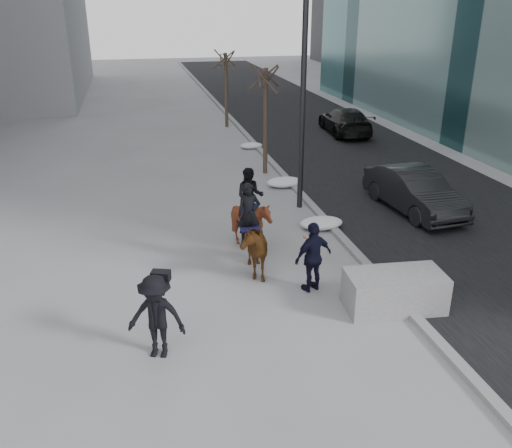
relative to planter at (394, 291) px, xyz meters
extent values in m
plane|color=gray|center=(-2.74, 0.86, -0.44)|extent=(120.00, 120.00, 0.00)
cube|color=black|center=(4.26, 10.86, -0.43)|extent=(8.00, 90.00, 0.01)
cube|color=gray|center=(0.26, 10.86, -0.38)|extent=(0.25, 90.00, 0.12)
cube|color=gray|center=(0.00, 0.00, 0.00)|extent=(2.27, 1.26, 0.87)
imported|color=black|center=(3.44, 5.62, 0.27)|extent=(1.89, 4.40, 1.41)
imported|color=black|center=(5.46, 16.94, 0.24)|extent=(2.23, 4.80, 1.36)
imported|color=#4B2A0F|center=(-2.80, 2.46, 0.33)|extent=(0.87, 1.84, 1.54)
imported|color=black|center=(-2.80, 2.61, 1.11)|extent=(0.60, 0.40, 1.61)
cube|color=#100E34|center=(-2.80, 2.61, 0.78)|extent=(0.49, 0.57, 0.06)
imported|color=#4B230F|center=(-2.48, 3.84, 0.33)|extent=(1.57, 1.67, 1.53)
imported|color=black|center=(-2.48, 3.99, 1.10)|extent=(0.91, 0.79, 1.59)
cube|color=#0F1A38|center=(-2.48, 3.99, 0.76)|extent=(0.62, 0.67, 0.06)
imported|color=black|center=(-1.53, 1.23, 0.44)|extent=(1.11, 0.74, 1.75)
cylinder|color=#C6440B|center=(-1.58, 1.78, 0.71)|extent=(0.04, 0.18, 0.07)
imported|color=black|center=(-5.32, -0.62, 0.44)|extent=(1.28, 0.99, 1.75)
cube|color=black|center=(-5.17, -0.37, 1.18)|extent=(0.41, 0.33, 0.20)
cylinder|color=black|center=(-0.14, 6.80, 4.06)|extent=(0.18, 0.18, 9.00)
ellipsoid|color=silver|center=(-0.04, 14.95, -0.30)|extent=(1.08, 0.69, 0.27)
ellipsoid|color=silver|center=(-0.04, 9.03, -0.26)|extent=(1.37, 0.87, 0.35)
ellipsoid|color=silver|center=(-0.04, 4.84, -0.27)|extent=(1.35, 0.86, 0.34)
camera|label=1|loc=(-5.43, -9.77, 6.05)|focal=38.00mm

